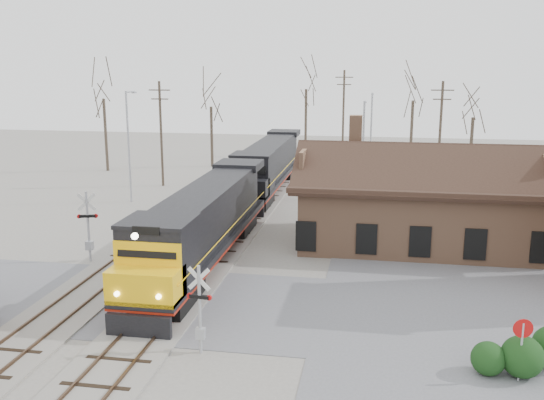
{
  "coord_description": "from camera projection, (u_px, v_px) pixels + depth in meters",
  "views": [
    {
      "loc": [
        9.39,
        -25.83,
        11.1
      ],
      "look_at": [
        3.32,
        9.0,
        3.15
      ],
      "focal_mm": 40.0,
      "sensor_mm": 36.0,
      "label": 1
    }
  ],
  "objects": [
    {
      "name": "ground",
      "position": [
        171.0,
        303.0,
        28.84
      ],
      "size": [
        140.0,
        140.0,
        0.0
      ],
      "primitive_type": "plane",
      "color": "gray",
      "rests_on": "ground"
    },
    {
      "name": "road",
      "position": [
        171.0,
        302.0,
        28.83
      ],
      "size": [
        60.0,
        9.0,
        0.03
      ],
      "primitive_type": "cube",
      "color": "#5C5C61",
      "rests_on": "ground"
    },
    {
      "name": "track_main",
      "position": [
        241.0,
        222.0,
        43.24
      ],
      "size": [
        3.4,
        90.0,
        0.24
      ],
      "color": "gray",
      "rests_on": "ground"
    },
    {
      "name": "track_siding",
      "position": [
        180.0,
        220.0,
        43.99
      ],
      "size": [
        3.4,
        90.0,
        0.24
      ],
      "color": "gray",
      "rests_on": "ground"
    },
    {
      "name": "depot",
      "position": [
        417.0,
        206.0,
        37.84
      ],
      "size": [
        15.2,
        9.31,
        7.9
      ],
      "color": "#976A4E",
      "rests_on": "ground"
    },
    {
      "name": "locomotive_lead",
      "position": [
        202.0,
        225.0,
        33.6
      ],
      "size": [
        3.02,
        20.22,
        4.49
      ],
      "color": "black",
      "rests_on": "ground"
    },
    {
      "name": "locomotive_trailing",
      "position": [
        268.0,
        166.0,
        53.3
      ],
      "size": [
        3.02,
        20.22,
        4.25
      ],
      "color": "black",
      "rests_on": "ground"
    },
    {
      "name": "crossbuck_near",
      "position": [
        200.0,
        312.0,
        23.47
      ],
      "size": [
        1.03,
        0.27,
        3.6
      ],
      "rotation": [
        0.0,
        0.0,
        -0.11
      ],
      "color": "#A5A8AD",
      "rests_on": "ground"
    },
    {
      "name": "crossbuck_far",
      "position": [
        88.0,
        229.0,
        34.55
      ],
      "size": [
        1.14,
        0.42,
        4.1
      ],
      "rotation": [
        0.0,
        0.0,
        3.44
      ],
      "color": "#A5A8AD",
      "rests_on": "ground"
    },
    {
      "name": "do_not_enter_sign",
      "position": [
        522.0,
        339.0,
        21.34
      ],
      "size": [
        0.71,
        0.12,
        2.39
      ],
      "rotation": [
        0.0,
        0.0,
        0.11
      ],
      "color": "#A5A8AD",
      "rests_on": "ground"
    },
    {
      "name": "hedge_a",
      "position": [
        488.0,
        359.0,
        22.04
      ],
      "size": [
        1.25,
        1.25,
        1.25
      ],
      "primitive_type": "sphere",
      "color": "black",
      "rests_on": "ground"
    },
    {
      "name": "hedge_b",
      "position": [
        522.0,
        357.0,
        21.86
      ],
      "size": [
        1.55,
        1.55,
        1.55
      ],
      "primitive_type": "sphere",
      "color": "black",
      "rests_on": "ground"
    },
    {
      "name": "streetlight_a",
      "position": [
        129.0,
        141.0,
        48.99
      ],
      "size": [
        0.25,
        2.04,
        9.02
      ],
      "color": "#A5A8AD",
      "rests_on": "ground"
    },
    {
      "name": "streetlight_b",
      "position": [
        363.0,
        144.0,
        50.43
      ],
      "size": [
        0.25,
        2.04,
        8.15
      ],
      "color": "#A5A8AD",
      "rests_on": "ground"
    },
    {
      "name": "streetlight_c",
      "position": [
        371.0,
        130.0,
        60.37
      ],
      "size": [
        0.25,
        2.04,
        8.35
      ],
      "color": "#A5A8AD",
      "rests_on": "ground"
    },
    {
      "name": "utility_pole_a",
      "position": [
        161.0,
        132.0,
        55.51
      ],
      "size": [
        2.0,
        0.24,
        9.61
      ],
      "color": "#382D23",
      "rests_on": "ground"
    },
    {
      "name": "utility_pole_b",
      "position": [
        343.0,
        115.0,
        68.58
      ],
      "size": [
        2.0,
        0.24,
        10.47
      ],
      "color": "#382D23",
      "rests_on": "ground"
    },
    {
      "name": "utility_pole_c",
      "position": [
        440.0,
        133.0,
        54.36
      ],
      "size": [
        2.0,
        0.24,
        9.65
      ],
      "color": "#382D23",
      "rests_on": "ground"
    },
    {
      "name": "tree_a",
      "position": [
        103.0,
        87.0,
        62.7
      ],
      "size": [
        5.06,
        5.06,
        12.39
      ],
      "color": "#382D23",
      "rests_on": "ground"
    },
    {
      "name": "tree_b",
      "position": [
        211.0,
        97.0,
        65.64
      ],
      "size": [
        4.39,
        4.39,
        10.75
      ],
      "color": "#382D23",
      "rests_on": "ground"
    },
    {
      "name": "tree_c",
      "position": [
        306.0,
        78.0,
        73.62
      ],
      "size": [
        5.42,
        5.42,
        13.28
      ],
      "color": "#382D23",
      "rests_on": "ground"
    },
    {
      "name": "tree_d",
      "position": [
        414.0,
        89.0,
        65.06
      ],
      "size": [
        4.85,
        4.85,
        11.87
      ],
      "color": "#382D23",
      "rests_on": "ground"
    },
    {
      "name": "tree_e",
      "position": [
        474.0,
        107.0,
        58.27
      ],
      "size": [
        4.05,
        4.05,
        9.92
      ],
      "color": "#382D23",
      "rests_on": "ground"
    }
  ]
}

